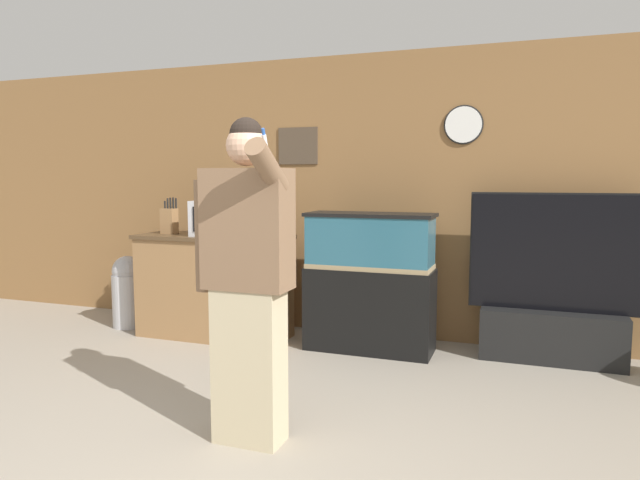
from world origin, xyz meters
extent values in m
cube|color=olive|center=(0.00, 3.12, 1.30)|extent=(10.00, 0.06, 2.60)
cube|color=#4C3D2D|center=(-0.71, 3.08, 1.78)|extent=(0.40, 0.02, 0.35)
cylinder|color=white|center=(0.83, 3.08, 1.93)|extent=(0.31, 0.03, 0.31)
cylinder|color=black|center=(0.83, 3.08, 1.93)|extent=(0.34, 0.01, 0.34)
cube|color=olive|center=(-1.33, 2.52, 0.46)|extent=(1.39, 0.54, 0.92)
cube|color=#513A24|center=(-1.33, 2.52, 0.93)|extent=(1.43, 0.58, 0.03)
cube|color=silver|center=(-1.21, 2.49, 1.11)|extent=(0.52, 0.34, 0.32)
cube|color=black|center=(-1.25, 2.32, 1.11)|extent=(0.32, 0.01, 0.22)
cube|color=#2D2D33|center=(-1.03, 2.32, 1.11)|extent=(0.05, 0.01, 0.25)
cube|color=olive|center=(-1.79, 2.50, 1.07)|extent=(0.14, 0.11, 0.24)
cylinder|color=black|center=(-1.84, 2.51, 1.22)|extent=(0.02, 0.02, 0.07)
cylinder|color=black|center=(-1.81, 2.51, 1.24)|extent=(0.02, 0.02, 0.10)
cylinder|color=black|center=(-1.78, 2.51, 1.23)|extent=(0.02, 0.02, 0.07)
cylinder|color=black|center=(-1.74, 2.51, 1.23)|extent=(0.02, 0.02, 0.08)
cylinder|color=black|center=(-1.84, 2.55, 1.23)|extent=(0.02, 0.02, 0.07)
cylinder|color=black|center=(-1.81, 2.55, 1.24)|extent=(0.02, 0.02, 0.10)
cylinder|color=black|center=(-1.78, 2.55, 1.24)|extent=(0.02, 0.02, 0.10)
cylinder|color=black|center=(-1.74, 2.55, 1.24)|extent=(0.02, 0.02, 0.10)
cube|color=black|center=(0.14, 2.60, 0.36)|extent=(1.08, 0.42, 0.71)
cube|color=#937F5B|center=(0.14, 2.60, 0.73)|extent=(1.05, 0.40, 0.04)
cube|color=#285B70|center=(0.14, 2.60, 0.95)|extent=(1.04, 0.40, 0.45)
cube|color=black|center=(0.14, 2.60, 1.17)|extent=(1.08, 0.42, 0.03)
cube|color=black|center=(1.59, 2.83, 0.21)|extent=(1.10, 0.40, 0.41)
cube|color=black|center=(1.59, 2.83, 0.88)|extent=(1.29, 0.05, 0.93)
cube|color=black|center=(1.59, 2.86, 0.88)|extent=(1.32, 0.01, 0.96)
cube|color=#BCAD89|center=(-0.05, 0.72, 0.44)|extent=(0.38, 0.21, 0.87)
cube|color=brown|center=(-0.05, 0.72, 1.20)|extent=(0.47, 0.23, 0.65)
sphere|color=tan|center=(-0.05, 0.72, 1.65)|extent=(0.22, 0.22, 0.22)
sphere|color=black|center=(-0.05, 0.72, 1.71)|extent=(0.18, 0.18, 0.18)
cylinder|color=brown|center=(-0.31, 0.72, 1.15)|extent=(0.12, 0.12, 0.62)
cylinder|color=brown|center=(0.14, 0.57, 1.53)|extent=(0.11, 0.34, 0.29)
cylinder|color=white|center=(0.14, 0.55, 1.63)|extent=(0.02, 0.06, 0.11)
cylinder|color=#2856B2|center=(0.14, 0.53, 1.69)|extent=(0.02, 0.03, 0.05)
cylinder|color=#B7B7BC|center=(-2.32, 2.54, 0.26)|extent=(0.31, 0.31, 0.52)
sphere|color=#ADADB2|center=(-2.32, 2.54, 0.56)|extent=(0.30, 0.30, 0.30)
camera|label=1|loc=(1.37, -2.04, 1.48)|focal=32.00mm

